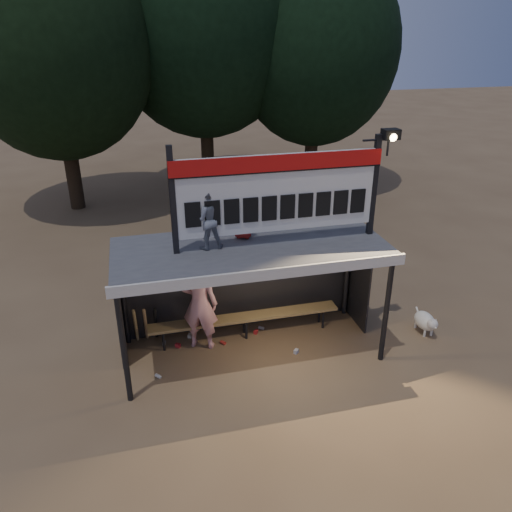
% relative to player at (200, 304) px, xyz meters
% --- Properties ---
extents(ground, '(80.00, 80.00, 0.00)m').
position_rel_player_xyz_m(ground, '(0.94, -0.42, -0.98)').
color(ground, brown).
rests_on(ground, ground).
extents(player, '(0.84, 0.71, 1.97)m').
position_rel_player_xyz_m(player, '(0.00, 0.00, 0.00)').
color(player, silver).
rests_on(player, ground).
extents(child_a, '(0.57, 0.46, 1.12)m').
position_rel_player_xyz_m(child_a, '(0.17, -0.34, 1.90)').
color(child_a, slate).
rests_on(child_a, dugout_shelter).
extents(child_b, '(0.49, 0.42, 0.86)m').
position_rel_player_xyz_m(child_b, '(0.89, -0.03, 1.77)').
color(child_b, maroon).
rests_on(child_b, dugout_shelter).
extents(dugout_shelter, '(5.10, 2.08, 2.32)m').
position_rel_player_xyz_m(dugout_shelter, '(0.94, -0.17, 0.86)').
color(dugout_shelter, '#424245').
rests_on(dugout_shelter, ground).
extents(scoreboard_assembly, '(4.10, 0.27, 1.99)m').
position_rel_player_xyz_m(scoreboard_assembly, '(1.50, -0.43, 2.34)').
color(scoreboard_assembly, black).
rests_on(scoreboard_assembly, dugout_shelter).
extents(bench, '(4.00, 0.35, 0.48)m').
position_rel_player_xyz_m(bench, '(0.94, 0.13, -0.55)').
color(bench, olive).
rests_on(bench, ground).
extents(tree_left, '(6.46, 6.46, 9.27)m').
position_rel_player_xyz_m(tree_left, '(-3.06, 9.58, 4.53)').
color(tree_left, black).
rests_on(tree_left, ground).
extents(tree_mid, '(7.22, 7.22, 10.36)m').
position_rel_player_xyz_m(tree_mid, '(1.94, 11.08, 5.18)').
color(tree_mid, '#2F2215').
rests_on(tree_mid, ground).
extents(tree_right, '(6.08, 6.08, 8.72)m').
position_rel_player_xyz_m(tree_right, '(5.94, 10.08, 4.20)').
color(tree_right, '#302115').
rests_on(tree_right, ground).
extents(dog, '(0.36, 0.81, 0.49)m').
position_rel_player_xyz_m(dog, '(4.68, -0.69, -0.71)').
color(dog, white).
rests_on(dog, ground).
extents(bats, '(0.48, 0.32, 0.84)m').
position_rel_player_xyz_m(bats, '(-1.08, 0.40, -0.55)').
color(bats, '#9C7C49').
rests_on(bats, ground).
extents(litter, '(2.86, 1.31, 0.08)m').
position_rel_player_xyz_m(litter, '(0.30, -0.07, -0.95)').
color(litter, '#A71C1E').
rests_on(litter, ground).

